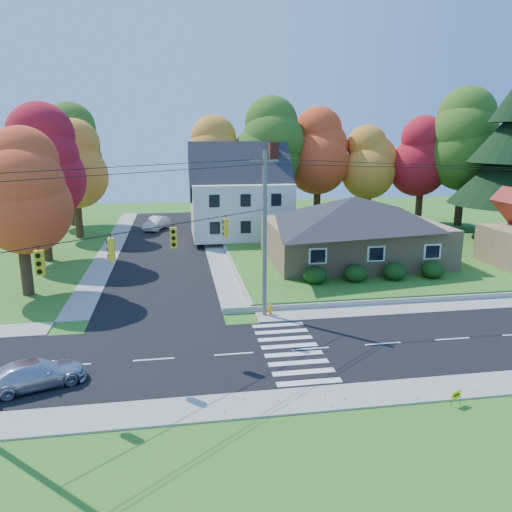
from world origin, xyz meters
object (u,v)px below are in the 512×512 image
at_px(ranch_house, 353,228).
at_px(silver_sedan, 36,374).
at_px(fire_hydrant, 270,310).
at_px(white_car, 156,223).

bearing_deg(ranch_house, silver_sedan, -139.47).
height_order(ranch_house, fire_hydrant, ranch_house).
distance_m(white_car, fire_hydrant, 31.04).
relative_size(ranch_house, white_car, 3.21).
bearing_deg(fire_hydrant, white_car, 104.63).
bearing_deg(ranch_house, fire_hydrant, -130.30).
relative_size(ranch_house, fire_hydrant, 21.08).
bearing_deg(silver_sedan, fire_hydrant, -79.31).
bearing_deg(ranch_house, white_car, 131.36).
bearing_deg(silver_sedan, white_car, -26.70).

